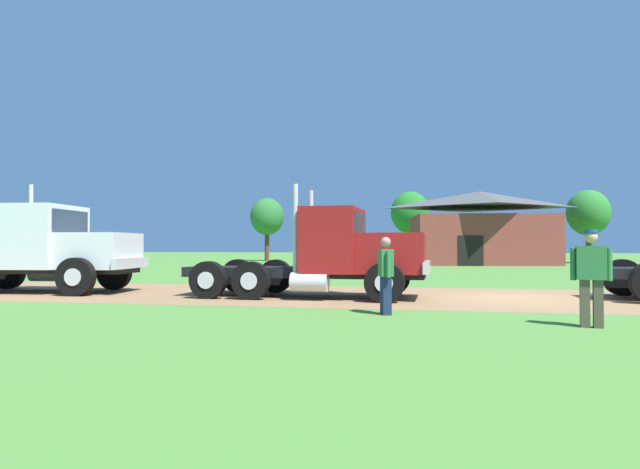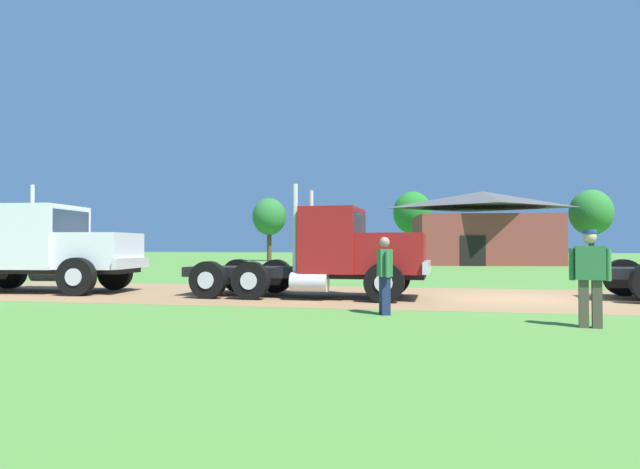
% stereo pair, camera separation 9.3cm
% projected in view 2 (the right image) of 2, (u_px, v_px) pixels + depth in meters
% --- Properties ---
extents(ground_plane, '(200.00, 200.00, 0.00)m').
position_uv_depth(ground_plane, '(519.00, 299.00, 15.03)').
color(ground_plane, '#518835').
extents(dirt_track, '(120.00, 6.80, 0.01)m').
position_uv_depth(dirt_track, '(519.00, 298.00, 15.03)').
color(dirt_track, '#977049').
rests_on(dirt_track, ground_plane).
extents(truck_foreground_white, '(7.07, 2.79, 3.15)m').
position_uv_depth(truck_foreground_white, '(337.00, 255.00, 15.34)').
color(truck_foreground_white, black).
rests_on(truck_foreground_white, ground_plane).
extents(truck_near_right, '(7.39, 3.18, 3.53)m').
position_uv_depth(truck_near_right, '(50.00, 250.00, 17.17)').
color(truck_near_right, black).
rests_on(truck_near_right, ground_plane).
extents(visitor_walking_mid, '(0.36, 0.57, 1.66)m').
position_uv_depth(visitor_walking_mid, '(385.00, 273.00, 11.56)').
color(visitor_walking_mid, '#33723F').
rests_on(visitor_walking_mid, ground_plane).
extents(visitor_by_barrel, '(0.68, 0.34, 1.76)m').
position_uv_depth(visitor_by_barrel, '(590.00, 273.00, 9.71)').
color(visitor_by_barrel, '#33723F').
rests_on(visitor_by_barrel, ground_plane).
extents(shed_building, '(11.71, 9.24, 5.77)m').
position_uv_depth(shed_building, '(482.00, 229.00, 42.67)').
color(shed_building, brown).
rests_on(shed_building, ground_plane).
extents(tree_left, '(3.24, 3.24, 6.06)m').
position_uv_depth(tree_left, '(269.00, 217.00, 52.08)').
color(tree_left, '#513823').
rests_on(tree_left, ground_plane).
extents(tree_mid, '(3.89, 3.89, 6.94)m').
position_uv_depth(tree_mid, '(413.00, 213.00, 54.58)').
color(tree_mid, '#513823').
rests_on(tree_mid, ground_plane).
extents(tree_right, '(3.48, 3.48, 6.15)m').
position_uv_depth(tree_right, '(591.00, 213.00, 45.27)').
color(tree_right, '#513823').
rests_on(tree_right, ground_plane).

